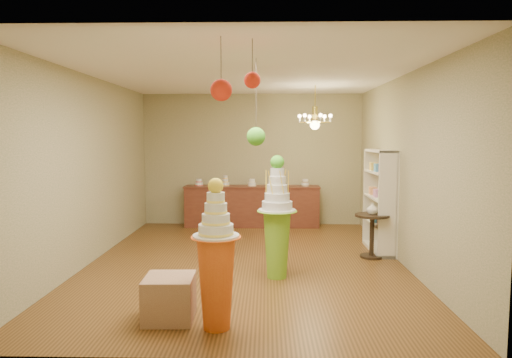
{
  "coord_description": "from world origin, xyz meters",
  "views": [
    {
      "loc": [
        0.33,
        -7.24,
        2.02
      ],
      "look_at": [
        0.16,
        0.0,
        1.35
      ],
      "focal_mm": 32.0,
      "sensor_mm": 36.0,
      "label": 1
    }
  ],
  "objects_px": {
    "pedestal_green": "(277,228)",
    "sideboard": "(252,205)",
    "pedestal_orange": "(216,269)",
    "round_table": "(372,230)"
  },
  "relations": [
    {
      "from": "pedestal_green",
      "to": "sideboard",
      "type": "relative_size",
      "value": 0.58
    },
    {
      "from": "pedestal_orange",
      "to": "sideboard",
      "type": "distance_m",
      "value": 5.55
    },
    {
      "from": "pedestal_green",
      "to": "pedestal_orange",
      "type": "bearing_deg",
      "value": -110.92
    },
    {
      "from": "pedestal_green",
      "to": "pedestal_orange",
      "type": "distance_m",
      "value": 1.9
    },
    {
      "from": "pedestal_orange",
      "to": "pedestal_green",
      "type": "bearing_deg",
      "value": 69.08
    },
    {
      "from": "pedestal_green",
      "to": "round_table",
      "type": "xyz_separation_m",
      "value": [
        1.62,
        1.13,
        -0.25
      ]
    },
    {
      "from": "pedestal_green",
      "to": "sideboard",
      "type": "bearing_deg",
      "value": 97.27
    },
    {
      "from": "sideboard",
      "to": "round_table",
      "type": "bearing_deg",
      "value": -51.55
    },
    {
      "from": "sideboard",
      "to": "round_table",
      "type": "distance_m",
      "value": 3.38
    },
    {
      "from": "sideboard",
      "to": "pedestal_green",
      "type": "bearing_deg",
      "value": -82.73
    }
  ]
}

